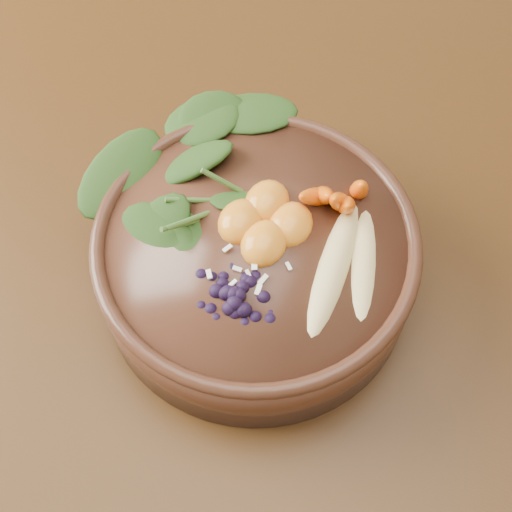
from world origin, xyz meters
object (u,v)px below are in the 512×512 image
Objects in this scene: kale_heap at (233,158)px; banana_halves at (351,257)px; blueberry_pile at (233,286)px; dining_table at (260,222)px; stoneware_bowl at (256,261)px; carrot_cluster at (344,161)px; mandarin_cluster at (266,214)px.

kale_heap is 1.15× the size of banana_halves.
blueberry_pile reaches higher than banana_halves.
blueberry_pile is (0.06, -0.18, 0.19)m from dining_table.
banana_halves is at bearing 5.98° from stoneware_bowl.
blueberry_pile is at bearing -64.96° from kale_heap.
stoneware_bowl is at bearing -67.70° from dining_table.
stoneware_bowl is 0.10m from banana_halves.
kale_heap is at bearing -89.40° from dining_table.
dining_table is 19.60× the size of carrot_cluster.
blueberry_pile is at bearing -141.51° from banana_halves.
carrot_cluster is 0.48× the size of banana_halves.
stoneware_bowl is at bearing -177.26° from banana_halves.
banana_halves is at bearing 41.72° from blueberry_pile.
kale_heap is 0.06m from mandarin_cluster.
kale_heap reaches higher than blueberry_pile.
dining_table is at bearing 116.25° from mandarin_cluster.
dining_table is 0.21m from kale_heap.
banana_halves is at bearing -6.51° from mandarin_cluster.
mandarin_cluster reaches higher than dining_table.
blueberry_pile reaches higher than mandarin_cluster.
blueberry_pile is at bearing -86.03° from mandarin_cluster.
dining_table is 5.41× the size of stoneware_bowl.
dining_table is 0.19m from stoneware_bowl.
carrot_cluster is at bearing 59.55° from stoneware_bowl.
banana_halves is (0.13, -0.05, -0.01)m from kale_heap.
dining_table is 8.25× the size of kale_heap.
blueberry_pile is (0.06, -0.12, -0.00)m from kale_heap.
mandarin_cluster is at bearing -63.75° from dining_table.
dining_table is at bearing 112.30° from stoneware_bowl.
banana_halves is 0.11m from blueberry_pile.
carrot_cluster reaches higher than kale_heap.
banana_halves is (0.04, -0.07, -0.03)m from carrot_cluster.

